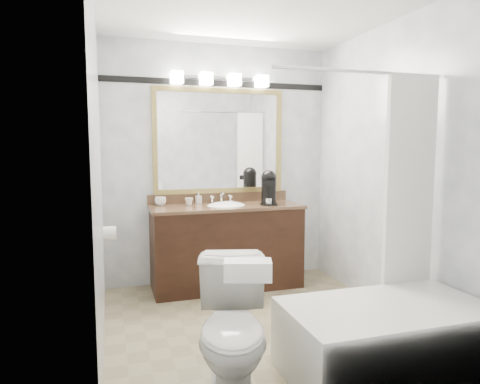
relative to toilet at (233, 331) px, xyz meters
name	(u,v)px	position (x,y,z in m)	size (l,w,h in m)	color
room	(260,172)	(0.47, 0.86, 0.86)	(2.42, 2.62, 2.52)	gray
vanity	(226,245)	(0.47, 1.87, 0.06)	(1.53, 0.58, 0.97)	black
mirror	(219,141)	(0.47, 2.14, 1.11)	(1.40, 0.04, 1.10)	#A78F4B
vanity_light_bar	(220,79)	(0.47, 2.08, 1.75)	(1.02, 0.14, 0.12)	silver
accent_stripe	(219,83)	(0.47, 2.15, 1.71)	(2.40, 0.01, 0.06)	black
bathtub	(388,329)	(1.02, -0.04, -0.11)	(1.30, 0.75, 1.96)	white
tp_roll	(109,233)	(-0.67, 1.52, 0.31)	(0.12, 0.12, 0.11)	white
toilet	(233,331)	(0.00, 0.00, 0.00)	(0.43, 0.76, 0.77)	white
tissue_box	(248,270)	(0.00, -0.26, 0.44)	(0.24, 0.13, 0.10)	white
coffee_maker	(269,187)	(0.91, 1.82, 0.65)	(0.19, 0.23, 0.35)	black
cup_left	(160,201)	(-0.17, 2.04, 0.51)	(0.11, 0.11, 0.09)	white
cup_right	(189,202)	(0.11, 1.99, 0.50)	(0.08, 0.08, 0.08)	white
soap_bottle_a	(198,198)	(0.23, 2.09, 0.52)	(0.05, 0.06, 0.12)	white
soap_bar	(229,202)	(0.53, 1.99, 0.48)	(0.08, 0.05, 0.02)	beige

